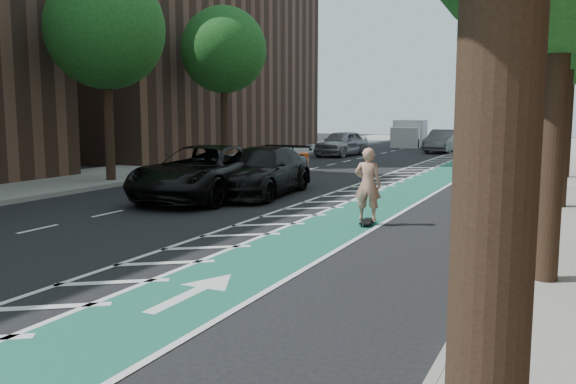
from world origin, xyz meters
The scene contains 21 objects.
ground centered at (0.00, 0.00, 0.00)m, with size 120.00×120.00×0.00m, color black.
bike_lane centered at (3.00, 10.00, 0.01)m, with size 2.00×90.00×0.01m, color #1A5B46.
buffer_strip centered at (1.50, 10.00, 0.01)m, with size 1.40×90.00×0.01m, color silver.
sidewalk_left centered at (-9.50, 10.00, 0.07)m, with size 5.00×90.00×0.15m, color gray.
curb_right centered at (7.05, 10.00, 0.08)m, with size 0.12×90.00×0.16m, color gray.
curb_left centered at (-7.05, 10.00, 0.08)m, with size 0.12×90.00×0.16m, color gray.
building_left_far centered at (-17.50, 24.00, 9.00)m, with size 14.00×22.00×18.00m, color brown.
tree_l_c centered at (-7.90, 8.00, 5.77)m, with size 4.20×4.20×7.90m.
tree_r_d centered at (7.90, 16.00, 5.77)m, with size 4.20×4.20×7.90m.
tree_l_d centered at (-7.90, 16.00, 5.77)m, with size 4.20×4.20×7.90m.
sign_post centered at (7.60, 12.00, 1.35)m, with size 0.35×0.08×2.47m.
skateboard centered at (3.70, 3.82, 0.09)m, with size 0.35×0.88×0.11m.
skateboarder centered at (3.70, 3.82, 1.01)m, with size 0.65×0.43×1.79m, color tan.
suv_near centered at (-2.40, 5.98, 0.85)m, with size 2.80×6.08×1.69m, color black.
suv_far centered at (-1.20, 7.50, 0.79)m, with size 2.22×5.45×1.58m, color black.
car_silver centered at (-4.88, 25.32, 0.79)m, with size 1.87×4.64×1.58m, color #949398.
car_grey centered at (0.20, 31.21, 0.76)m, with size 1.62×4.64×1.53m, color slate.
box_truck centered at (-3.54, 36.91, 0.94)m, with size 2.65×5.11×2.05m.
barrel_a centered at (-3.80, 9.00, 0.38)m, with size 0.58×0.58×0.79m.
barrel_b centered at (-2.87, 13.65, 0.41)m, with size 0.63×0.63×0.87m.
barrel_c centered at (-3.09, 15.37, 0.39)m, with size 0.61×0.61×0.84m.
Camera 1 is at (8.20, -10.31, 2.79)m, focal length 38.00 mm.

